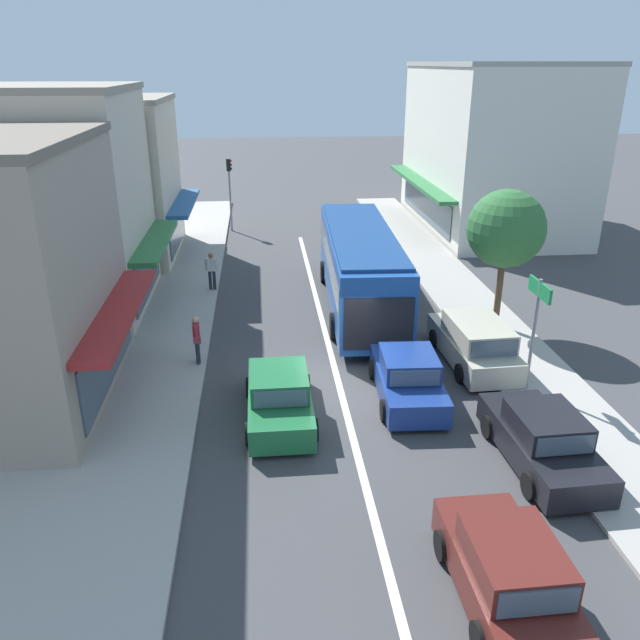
{
  "coord_description": "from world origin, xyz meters",
  "views": [
    {
      "loc": [
        -2.25,
        -16.77,
        9.26
      ],
      "look_at": [
        -0.36,
        2.65,
        1.2
      ],
      "focal_mm": 35.0,
      "sensor_mm": 36.0,
      "label": 1
    }
  ],
  "objects_px": {
    "parked_sedan_kerb_front": "(543,440)",
    "parked_wagon_kerb_second": "(474,343)",
    "city_bus": "(360,264)",
    "directional_road_sign": "(537,310)",
    "sedan_behind_bus_mid": "(408,378)",
    "street_tree_right": "(506,229)",
    "pedestrian_browsing_midblock": "(212,269)",
    "sedan_adjacent_lane_lead": "(280,397)",
    "hatchback_behind_bus_near": "(506,572)",
    "traffic_light_downstreet": "(230,182)",
    "pedestrian_with_handbag_near": "(197,337)"
  },
  "relations": [
    {
      "from": "hatchback_behind_bus_near",
      "to": "parked_sedan_kerb_front",
      "type": "bearing_deg",
      "value": 58.61
    },
    {
      "from": "parked_sedan_kerb_front",
      "to": "hatchback_behind_bus_near",
      "type": "bearing_deg",
      "value": -121.39
    },
    {
      "from": "parked_wagon_kerb_second",
      "to": "pedestrian_with_handbag_near",
      "type": "relative_size",
      "value": 2.8
    },
    {
      "from": "sedan_adjacent_lane_lead",
      "to": "parked_sedan_kerb_front",
      "type": "bearing_deg",
      "value": -23.65
    },
    {
      "from": "hatchback_behind_bus_near",
      "to": "street_tree_right",
      "type": "xyz_separation_m",
      "value": [
        4.45,
        12.54,
        3.1
      ]
    },
    {
      "from": "hatchback_behind_bus_near",
      "to": "traffic_light_downstreet",
      "type": "xyz_separation_m",
      "value": [
        -5.9,
        28.37,
        2.15
      ]
    },
    {
      "from": "street_tree_right",
      "to": "pedestrian_browsing_midblock",
      "type": "height_order",
      "value": "street_tree_right"
    },
    {
      "from": "sedan_adjacent_lane_lead",
      "to": "street_tree_right",
      "type": "height_order",
      "value": "street_tree_right"
    },
    {
      "from": "hatchback_behind_bus_near",
      "to": "pedestrian_with_handbag_near",
      "type": "distance_m",
      "value": 12.19
    },
    {
      "from": "pedestrian_with_handbag_near",
      "to": "pedestrian_browsing_midblock",
      "type": "xyz_separation_m",
      "value": [
        0.03,
        7.24,
        -0.0
      ]
    },
    {
      "from": "city_bus",
      "to": "parked_sedan_kerb_front",
      "type": "bearing_deg",
      "value": -75.53
    },
    {
      "from": "parked_wagon_kerb_second",
      "to": "street_tree_right",
      "type": "bearing_deg",
      "value": 57.39
    },
    {
      "from": "pedestrian_browsing_midblock",
      "to": "pedestrian_with_handbag_near",
      "type": "bearing_deg",
      "value": -90.2
    },
    {
      "from": "sedan_adjacent_lane_lead",
      "to": "parked_wagon_kerb_second",
      "type": "distance_m",
      "value": 7.1
    },
    {
      "from": "street_tree_right",
      "to": "parked_sedan_kerb_front",
      "type": "bearing_deg",
      "value": -102.97
    },
    {
      "from": "sedan_behind_bus_mid",
      "to": "hatchback_behind_bus_near",
      "type": "height_order",
      "value": "hatchback_behind_bus_near"
    },
    {
      "from": "sedan_adjacent_lane_lead",
      "to": "street_tree_right",
      "type": "relative_size",
      "value": 0.81
    },
    {
      "from": "sedan_behind_bus_mid",
      "to": "street_tree_right",
      "type": "bearing_deg",
      "value": 47.13
    },
    {
      "from": "hatchback_behind_bus_near",
      "to": "parked_sedan_kerb_front",
      "type": "height_order",
      "value": "hatchback_behind_bus_near"
    },
    {
      "from": "sedan_behind_bus_mid",
      "to": "sedan_adjacent_lane_lead",
      "type": "xyz_separation_m",
      "value": [
        -3.81,
        -0.78,
        0.0
      ]
    },
    {
      "from": "street_tree_right",
      "to": "pedestrian_browsing_midblock",
      "type": "distance_m",
      "value": 12.26
    },
    {
      "from": "street_tree_right",
      "to": "pedestrian_with_handbag_near",
      "type": "relative_size",
      "value": 3.2
    },
    {
      "from": "city_bus",
      "to": "parked_wagon_kerb_second",
      "type": "xyz_separation_m",
      "value": [
        2.98,
        -5.39,
        -1.14
      ]
    },
    {
      "from": "parked_sedan_kerb_front",
      "to": "sedan_adjacent_lane_lead",
      "type": "bearing_deg",
      "value": 156.35
    },
    {
      "from": "traffic_light_downstreet",
      "to": "pedestrian_with_handbag_near",
      "type": "height_order",
      "value": "traffic_light_downstreet"
    },
    {
      "from": "traffic_light_downstreet",
      "to": "street_tree_right",
      "type": "height_order",
      "value": "street_tree_right"
    },
    {
      "from": "parked_sedan_kerb_front",
      "to": "street_tree_right",
      "type": "bearing_deg",
      "value": 77.03
    },
    {
      "from": "city_bus",
      "to": "parked_sedan_kerb_front",
      "type": "relative_size",
      "value": 2.57
    },
    {
      "from": "parked_sedan_kerb_front",
      "to": "parked_wagon_kerb_second",
      "type": "height_order",
      "value": "parked_wagon_kerb_second"
    },
    {
      "from": "parked_sedan_kerb_front",
      "to": "pedestrian_browsing_midblock",
      "type": "distance_m",
      "value": 16.16
    },
    {
      "from": "sedan_behind_bus_mid",
      "to": "street_tree_right",
      "type": "relative_size",
      "value": 0.82
    },
    {
      "from": "sedan_behind_bus_mid",
      "to": "hatchback_behind_bus_near",
      "type": "xyz_separation_m",
      "value": [
        0.06,
        -7.69,
        0.05
      ]
    },
    {
      "from": "city_bus",
      "to": "pedestrian_browsing_midblock",
      "type": "bearing_deg",
      "value": 157.75
    },
    {
      "from": "sedan_behind_bus_mid",
      "to": "directional_road_sign",
      "type": "relative_size",
      "value": 1.19
    },
    {
      "from": "parked_sedan_kerb_front",
      "to": "parked_wagon_kerb_second",
      "type": "xyz_separation_m",
      "value": [
        0.14,
        5.61,
        0.08
      ]
    },
    {
      "from": "sedan_behind_bus_mid",
      "to": "parked_sedan_kerb_front",
      "type": "height_order",
      "value": "same"
    },
    {
      "from": "parked_wagon_kerb_second",
      "to": "pedestrian_browsing_midblock",
      "type": "distance_m",
      "value": 11.98
    },
    {
      "from": "parked_sedan_kerb_front",
      "to": "pedestrian_with_handbag_near",
      "type": "relative_size",
      "value": 2.61
    },
    {
      "from": "sedan_adjacent_lane_lead",
      "to": "street_tree_right",
      "type": "bearing_deg",
      "value": 34.13
    },
    {
      "from": "hatchback_behind_bus_near",
      "to": "traffic_light_downstreet",
      "type": "height_order",
      "value": "traffic_light_downstreet"
    },
    {
      "from": "directional_road_sign",
      "to": "pedestrian_browsing_midblock",
      "type": "xyz_separation_m",
      "value": [
        -10.02,
        9.91,
        -1.61
      ]
    },
    {
      "from": "directional_road_sign",
      "to": "street_tree_right",
      "type": "relative_size",
      "value": 0.69
    },
    {
      "from": "traffic_light_downstreet",
      "to": "pedestrian_with_handbag_near",
      "type": "bearing_deg",
      "value": -91.61
    },
    {
      "from": "pedestrian_browsing_midblock",
      "to": "hatchback_behind_bus_near",
      "type": "bearing_deg",
      "value": -70.07
    },
    {
      "from": "traffic_light_downstreet",
      "to": "directional_road_sign",
      "type": "distance_m",
      "value": 22.78
    },
    {
      "from": "traffic_light_downstreet",
      "to": "hatchback_behind_bus_near",
      "type": "bearing_deg",
      "value": -78.25
    },
    {
      "from": "traffic_light_downstreet",
      "to": "directional_road_sign",
      "type": "height_order",
      "value": "traffic_light_downstreet"
    },
    {
      "from": "hatchback_behind_bus_near",
      "to": "parked_wagon_kerb_second",
      "type": "bearing_deg",
      "value": 74.76
    },
    {
      "from": "city_bus",
      "to": "directional_road_sign",
      "type": "xyz_separation_m",
      "value": [
        3.97,
        -7.44,
        0.8
      ]
    },
    {
      "from": "sedan_behind_bus_mid",
      "to": "parked_sedan_kerb_front",
      "type": "relative_size",
      "value": 1.01
    }
  ]
}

